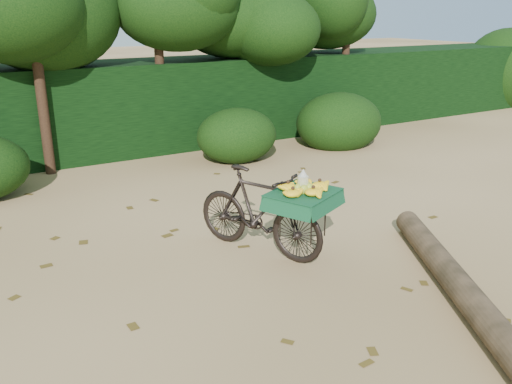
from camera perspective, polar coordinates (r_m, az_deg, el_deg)
ground at (r=6.41m, az=4.76°, el=-7.26°), size 80.00×80.00×0.00m
vendor_bicycle at (r=6.41m, az=0.48°, el=-1.93°), size 1.31×1.88×1.06m
fallen_log at (r=5.74m, az=21.37°, el=-10.22°), size 2.17×3.63×0.29m
hedge_backdrop at (r=11.64m, az=-13.46°, el=8.74°), size 26.00×1.80×1.80m
tree_row at (r=10.57m, az=-15.99°, el=13.61°), size 14.50×2.00×4.00m
bush_clumps at (r=10.06m, az=-7.05°, el=4.99°), size 8.80×1.70×0.90m
leaf_litter at (r=6.90m, az=1.64°, el=-5.22°), size 7.00×7.30×0.01m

